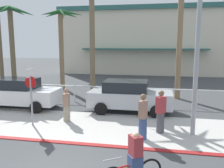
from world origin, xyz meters
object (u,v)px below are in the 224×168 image
at_px(cyclist_red_0, 134,162).
at_px(car_white_1, 20,93).
at_px(streetlight_curb, 199,26).
at_px(palm_tree_5, 181,9).
at_px(car_silver_2, 129,96).
at_px(palm_tree_2, 11,24).
at_px(pedestrian_2, 143,119).
at_px(pedestrian_1, 161,113).
at_px(palm_tree_4, 92,10).
at_px(palm_tree_3, 61,29).
at_px(pedestrian_0, 66,107).
at_px(stop_sign_bike_lane, 31,89).

bearing_deg(cyclist_red_0, car_white_1, 137.47).
relative_size(streetlight_curb, car_white_1, 1.70).
bearing_deg(palm_tree_5, car_silver_2, -125.80).
bearing_deg(streetlight_curb, palm_tree_2, 150.34).
height_order(car_white_1, pedestrian_2, pedestrian_2).
bearing_deg(streetlight_curb, car_silver_2, 133.21).
height_order(pedestrian_1, pedestrian_2, pedestrian_2).
bearing_deg(pedestrian_1, palm_tree_5, 80.46).
distance_m(pedestrian_1, pedestrian_2, 1.07).
distance_m(palm_tree_4, car_silver_2, 6.90).
bearing_deg(car_silver_2, palm_tree_3, 137.69).
xyz_separation_m(car_silver_2, pedestrian_2, (0.98, -3.75, -0.03)).
distance_m(cyclist_red_0, pedestrian_2, 3.23).
height_order(streetlight_curb, car_white_1, streetlight_curb).
relative_size(palm_tree_4, pedestrian_0, 4.95).
xyz_separation_m(palm_tree_4, pedestrian_0, (0.35, -5.87, -5.15)).
bearing_deg(car_silver_2, cyclist_red_0, -82.10).
bearing_deg(car_white_1, pedestrian_1, -17.81).
bearing_deg(pedestrian_1, car_white_1, 162.19).
bearing_deg(car_white_1, pedestrian_0, -27.58).
distance_m(palm_tree_2, palm_tree_3, 3.59).
distance_m(palm_tree_4, palm_tree_5, 5.83).
height_order(palm_tree_4, car_silver_2, palm_tree_4).
distance_m(palm_tree_2, car_silver_2, 10.80).
xyz_separation_m(palm_tree_4, cyclist_red_0, (4.02, -10.63, -5.18)).
height_order(palm_tree_3, palm_tree_4, palm_tree_4).
distance_m(streetlight_curb, pedestrian_0, 6.71).
bearing_deg(palm_tree_5, streetlight_curb, -88.72).
bearing_deg(pedestrian_1, car_silver_2, 119.46).
distance_m(palm_tree_4, pedestrian_1, 9.50).
xyz_separation_m(streetlight_curb, palm_tree_3, (-9.01, 8.65, 0.49)).
bearing_deg(palm_tree_2, palm_tree_5, 0.26).
xyz_separation_m(palm_tree_2, palm_tree_4, (6.16, -0.14, 0.83)).
xyz_separation_m(palm_tree_3, pedestrian_0, (3.38, -7.75, -4.04)).
relative_size(stop_sign_bike_lane, palm_tree_2, 0.40).
height_order(palm_tree_3, cyclist_red_0, palm_tree_3).
bearing_deg(streetlight_curb, pedestrian_1, 170.51).
relative_size(palm_tree_2, pedestrian_2, 3.55).
height_order(pedestrian_0, pedestrian_2, pedestrian_2).
bearing_deg(pedestrian_0, palm_tree_4, 93.44).
distance_m(palm_tree_2, palm_tree_4, 6.22).
bearing_deg(pedestrian_2, car_silver_2, 104.60).
relative_size(palm_tree_2, cyclist_red_0, 4.11).
relative_size(stop_sign_bike_lane, palm_tree_4, 0.33).
xyz_separation_m(palm_tree_4, car_silver_2, (3.05, -3.65, -5.00)).
distance_m(car_white_1, pedestrian_0, 3.99).
bearing_deg(pedestrian_1, cyclist_red_0, -99.37).
relative_size(car_silver_2, pedestrian_1, 2.46).
xyz_separation_m(stop_sign_bike_lane, pedestrian_1, (5.63, 0.16, -0.84)).
bearing_deg(palm_tree_4, streetlight_curb, -48.55).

